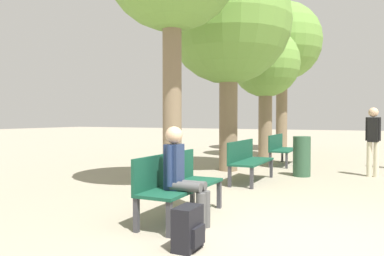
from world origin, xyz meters
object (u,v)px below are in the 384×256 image
at_px(bench_row_2, 281,147).
at_px(person_seated, 182,173).
at_px(trash_bin, 302,156).
at_px(tree_row_2, 266,65).
at_px(tree_row_3, 282,43).
at_px(pedestrian_mid, 373,137).
at_px(tree_row_1, 229,23).
at_px(backpack, 188,228).
at_px(bench_row_1, 248,158).
at_px(bench_row_0, 176,181).

distance_m(bench_row_2, person_seated, 6.80).
relative_size(person_seated, trash_bin, 1.35).
relative_size(tree_row_2, person_seated, 3.53).
height_order(tree_row_2, tree_row_3, tree_row_3).
height_order(person_seated, pedestrian_mid, pedestrian_mid).
distance_m(pedestrian_mid, trash_bin, 1.70).
distance_m(tree_row_1, backpack, 6.95).
relative_size(bench_row_2, person_seated, 1.30).
distance_m(backpack, trash_bin, 5.57).
bearing_deg(tree_row_2, pedestrian_mid, -43.39).
distance_m(bench_row_1, backpack, 4.35).
relative_size(tree_row_2, trash_bin, 4.76).
xyz_separation_m(tree_row_2, backpack, (1.66, -9.42, -2.99)).
relative_size(backpack, pedestrian_mid, 0.28).
relative_size(bench_row_2, tree_row_3, 0.27).
height_order(bench_row_1, tree_row_2, tree_row_2).
distance_m(bench_row_1, tree_row_2, 5.88).
bearing_deg(tree_row_1, bench_row_0, -78.33).
relative_size(bench_row_0, tree_row_1, 0.30).
bearing_deg(trash_bin, bench_row_1, -126.14).
xyz_separation_m(bench_row_0, backpack, (0.70, -1.04, -0.29)).
relative_size(pedestrian_mid, trash_bin, 1.72).
height_order(bench_row_1, tree_row_1, tree_row_1).
distance_m(bench_row_0, pedestrian_mid, 5.73).
bearing_deg(person_seated, tree_row_3, 96.11).
relative_size(bench_row_0, trash_bin, 1.75).
height_order(tree_row_1, person_seated, tree_row_1).
relative_size(bench_row_1, backpack, 3.62).
bearing_deg(tree_row_3, bench_row_1, -82.89).
bearing_deg(tree_row_1, tree_row_3, 90.00).
bearing_deg(pedestrian_mid, bench_row_0, -115.21).
distance_m(person_seated, pedestrian_mid, 5.89).
height_order(bench_row_0, bench_row_1, same).
height_order(bench_row_2, person_seated, person_seated).
height_order(bench_row_0, trash_bin, trash_bin).
distance_m(bench_row_0, tree_row_2, 8.86).
distance_m(tree_row_2, backpack, 10.02).
bearing_deg(tree_row_2, backpack, -79.97).
bearing_deg(tree_row_3, backpack, -82.11).
bearing_deg(bench_row_0, tree_row_2, 96.56).
distance_m(tree_row_1, tree_row_2, 3.76).
distance_m(bench_row_2, tree_row_3, 6.04).
relative_size(bench_row_0, backpack, 3.62).
relative_size(bench_row_1, bench_row_2, 1.00).
xyz_separation_m(person_seated, trash_bin, (0.68, 4.81, -0.21)).
bearing_deg(person_seated, pedestrian_mid, 68.15).
xyz_separation_m(bench_row_2, person_seated, (0.24, -6.79, 0.17)).
distance_m(bench_row_0, person_seated, 0.41).
distance_m(tree_row_3, backpack, 12.85).
distance_m(bench_row_2, backpack, 7.58).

